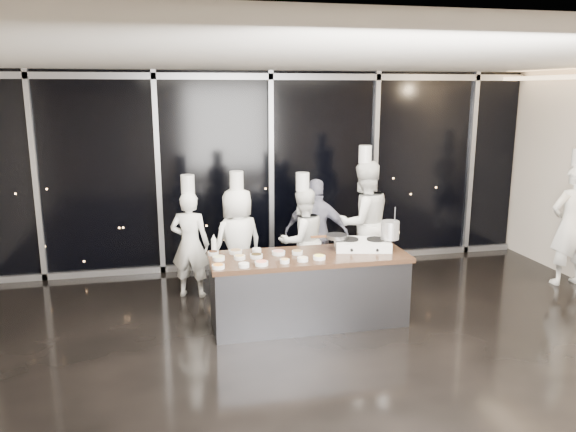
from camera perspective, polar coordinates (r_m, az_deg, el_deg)
name	(u,v)px	position (r m, az deg, el deg)	size (l,w,h in m)	color
ground	(328,354)	(6.49, 4.12, -13.84)	(9.00, 9.00, 0.00)	black
room_shell	(348,154)	(5.90, 6.12, 6.30)	(9.02, 7.02, 3.21)	beige
window_wall	(271,171)	(9.24, -1.77, 4.61)	(8.90, 0.11, 3.20)	black
demo_counter	(309,289)	(7.11, 2.11, -7.41)	(2.46, 0.86, 0.90)	#3C3C41
stove	(362,244)	(7.25, 7.57, -2.86)	(0.77, 0.57, 0.14)	white
frying_pan	(336,236)	(7.21, 4.87, -2.07)	(0.50, 0.33, 0.05)	slate
stock_pot	(390,230)	(7.24, 10.32, -1.41)	(0.23, 0.23, 0.23)	silver
prep_bowls	(258,257)	(6.79, -3.02, -4.18)	(1.38, 0.71, 0.05)	silver
squeeze_bottle	(214,244)	(7.07, -7.54, -2.85)	(0.07, 0.07, 0.24)	silver
chef_far_left	(190,243)	(8.04, -9.92, -2.69)	(0.64, 0.52, 1.76)	white
chef_left	(238,242)	(7.93, -5.12, -2.66)	(0.91, 0.77, 1.81)	white
chef_center	(302,240)	(8.13, 1.45, -2.43)	(0.88, 0.77, 1.76)	white
guest	(316,233)	(8.34, 2.91, -1.76)	(1.03, 0.75, 1.63)	#151539
chef_right	(363,222)	(8.52, 7.64, -0.65)	(1.04, 0.89, 2.10)	white
chef_side	(571,224)	(9.39, 26.80, -0.74)	(0.67, 0.45, 2.06)	white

